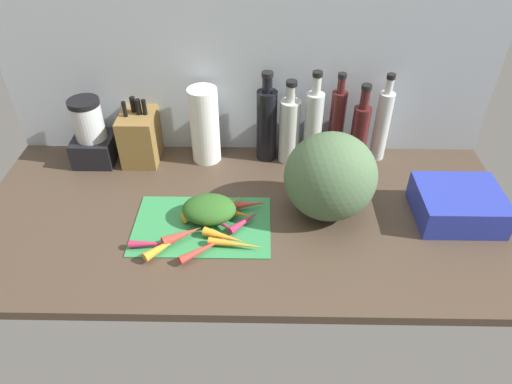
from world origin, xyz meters
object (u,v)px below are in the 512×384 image
object	(u,v)px
carrot_0	(225,208)
bottle_2	(313,126)
carrot_6	(245,221)
carrot_7	(207,247)
carrot_12	(182,235)
knife_block	(140,136)
bottle_5	(382,124)
bottle_4	(359,132)
carrot_1	(224,236)
paper_towel_roll	(205,125)
carrot_10	(221,223)
carrot_11	(242,206)
winter_squash	(330,176)
carrot_4	(233,212)
carrot_3	(153,244)
bottle_1	(289,129)
bottle_3	(336,124)
bottle_0	(267,123)
dish_rack	(458,205)
carrot_5	(206,207)
carrot_2	(236,244)
cutting_board	(202,225)
carrot_9	(231,208)
carrot_8	(167,244)

from	to	relation	value
carrot_0	bottle_2	distance (cm)	43.38
carrot_6	carrot_7	bearing A→B (deg)	-133.07
carrot_12	knife_block	world-z (taller)	knife_block
knife_block	bottle_5	bearing A→B (deg)	1.56
bottle_4	carrot_7	bearing A→B (deg)	-136.76
carrot_1	paper_towel_roll	world-z (taller)	paper_towel_roll
carrot_10	carrot_11	xyz separation A→B (cm)	(6.09, 7.64, 0.17)
winter_squash	carrot_1	bearing A→B (deg)	-155.71
carrot_4	carrot_6	xyz separation A→B (cm)	(3.75, -3.49, -0.50)
knife_block	bottle_2	xyz separation A→B (cm)	(61.18, -0.55, 5.16)
carrot_3	bottle_1	world-z (taller)	bottle_1
paper_towel_roll	bottle_3	world-z (taller)	bottle_3
carrot_6	bottle_0	size ratio (longest dim) A/B	0.37
knife_block	bottle_3	world-z (taller)	bottle_3
carrot_3	winter_squash	world-z (taller)	winter_squash
paper_towel_roll	dish_rack	bearing A→B (deg)	-20.94
bottle_3	carrot_5	bearing A→B (deg)	-143.38
paper_towel_roll	carrot_2	bearing A→B (deg)	-74.21
cutting_board	carrot_3	bearing A→B (deg)	-143.19
carrot_3	dish_rack	distance (cm)	93.08
carrot_9	paper_towel_roll	world-z (taller)	paper_towel_roll
cutting_board	dish_rack	distance (cm)	78.92
bottle_0	bottle_1	xyz separation A→B (cm)	(7.97, -1.38, -1.40)
bottle_0	dish_rack	distance (cm)	67.84
carrot_6	bottle_3	size ratio (longest dim) A/B	0.38
carrot_11	bottle_2	bearing A→B (deg)	50.65
cutting_board	carrot_7	bearing A→B (deg)	-76.80
bottle_4	dish_rack	xyz separation A→B (cm)	(26.60, -29.63, -7.57)
carrot_0	carrot_3	size ratio (longest dim) A/B	1.09
bottle_3	bottle_4	world-z (taller)	bottle_3
carrot_0	carrot_8	distance (cm)	22.45
bottle_5	dish_rack	world-z (taller)	bottle_5
carrot_5	bottle_4	distance (cm)	59.92
carrot_4	knife_block	world-z (taller)	knife_block
carrot_9	winter_squash	xyz separation A→B (cm)	(30.11, 0.86, 12.09)
carrot_3	dish_rack	bearing A→B (deg)	9.69
dish_rack	carrot_8	bearing A→B (deg)	-169.69
cutting_board	carrot_4	bearing A→B (deg)	21.47
knife_block	bottle_1	bearing A→B (deg)	0.26
carrot_1	carrot_5	size ratio (longest dim) A/B	0.74
paper_towel_roll	dish_rack	world-z (taller)	paper_towel_roll
bottle_1	carrot_0	bearing A→B (deg)	-124.80
carrot_2	carrot_3	distance (cm)	24.11
carrot_1	bottle_3	world-z (taller)	bottle_3
dish_rack	carrot_1	bearing A→B (deg)	-170.03
carrot_1	bottle_0	bearing A→B (deg)	74.39
bottle_3	carrot_1	bearing A→B (deg)	-129.38
winter_squash	knife_block	size ratio (longest dim) A/B	1.18
carrot_2	carrot_12	xyz separation A→B (cm)	(-15.94, 3.10, 0.46)
carrot_2	carrot_5	size ratio (longest dim) A/B	0.97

